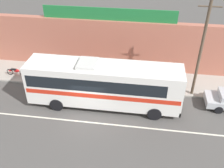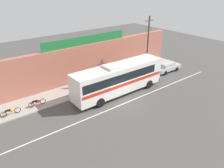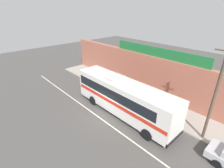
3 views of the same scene
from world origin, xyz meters
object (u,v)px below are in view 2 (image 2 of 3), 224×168
object	(u,v)px
motorcycle_purple	(37,102)
pedestrian_near_shop	(75,81)
utility_pole	(148,45)
parked_car	(167,67)
motorcycle_red	(10,111)
intercity_bus	(118,78)

from	to	relation	value
motorcycle_purple	pedestrian_near_shop	world-z (taller)	pedestrian_near_shop
motorcycle_purple	pedestrian_near_shop	xyz separation A→B (m)	(5.34, 1.23, 0.49)
utility_pole	pedestrian_near_shop	world-z (taller)	utility_pole
parked_car	pedestrian_near_shop	size ratio (longest dim) A/B	2.81
utility_pole	motorcycle_red	bearing A→B (deg)	178.66
motorcycle_red	utility_pole	bearing A→B (deg)	-1.34
parked_car	motorcycle_purple	size ratio (longest dim) A/B	2.38
intercity_bus	motorcycle_purple	bearing A→B (deg)	161.20
intercity_bus	pedestrian_near_shop	world-z (taller)	intercity_bus
intercity_bus	pedestrian_near_shop	xyz separation A→B (m)	(-3.35, 4.19, -1.01)
intercity_bus	parked_car	xyz separation A→B (m)	(10.14, 1.08, -1.33)
motorcycle_red	parked_car	bearing A→B (deg)	-4.56
utility_pole	motorcycle_purple	bearing A→B (deg)	177.85
intercity_bus	parked_car	distance (m)	10.29
motorcycle_purple	motorcycle_red	xyz separation A→B (m)	(-2.74, -0.16, 0.00)
utility_pole	motorcycle_red	world-z (taller)	utility_pole
parked_car	motorcycle_red	bearing A→B (deg)	175.44
intercity_bus	motorcycle_purple	distance (m)	9.30
pedestrian_near_shop	parked_car	bearing A→B (deg)	-12.99
utility_pole	motorcycle_red	distance (m)	18.91
motorcycle_purple	motorcycle_red	distance (m)	2.74
utility_pole	motorcycle_purple	xyz separation A→B (m)	(-15.81, 0.59, -3.67)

